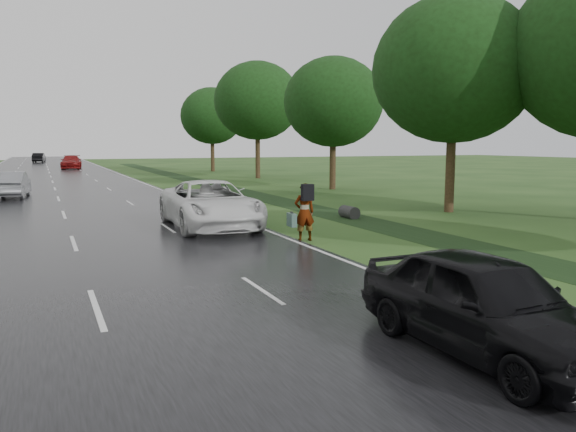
{
  "coord_description": "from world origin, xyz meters",
  "views": [
    {
      "loc": [
        -0.87,
        -11.36,
        3.29
      ],
      "look_at": [
        5.29,
        2.61,
        1.3
      ],
      "focal_mm": 35.0,
      "sensor_mm": 36.0,
      "label": 1
    }
  ],
  "objects_px": {
    "white_pickup": "(210,204)",
    "silver_sedan": "(12,184)",
    "pedestrian": "(304,211)",
    "dark_sedan": "(485,303)"
  },
  "relations": [
    {
      "from": "white_pickup",
      "to": "silver_sedan",
      "type": "relative_size",
      "value": 1.38
    },
    {
      "from": "pedestrian",
      "to": "dark_sedan",
      "type": "xyz_separation_m",
      "value": [
        -1.88,
        -10.46,
        -0.17
      ]
    },
    {
      "from": "pedestrian",
      "to": "silver_sedan",
      "type": "relative_size",
      "value": 0.41
    },
    {
      "from": "silver_sedan",
      "to": "pedestrian",
      "type": "bearing_deg",
      "value": 120.77
    },
    {
      "from": "pedestrian",
      "to": "silver_sedan",
      "type": "bearing_deg",
      "value": -60.02
    },
    {
      "from": "silver_sedan",
      "to": "white_pickup",
      "type": "bearing_deg",
      "value": 120.17
    },
    {
      "from": "dark_sedan",
      "to": "white_pickup",
      "type": "bearing_deg",
      "value": 90.14
    },
    {
      "from": "pedestrian",
      "to": "dark_sedan",
      "type": "height_order",
      "value": "pedestrian"
    },
    {
      "from": "pedestrian",
      "to": "white_pickup",
      "type": "relative_size",
      "value": 0.3
    },
    {
      "from": "dark_sedan",
      "to": "silver_sedan",
      "type": "height_order",
      "value": "dark_sedan"
    }
  ]
}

